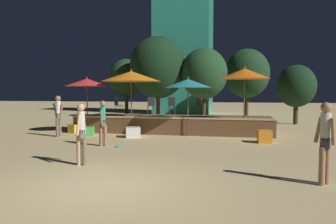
% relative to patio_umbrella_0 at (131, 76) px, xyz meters
% --- Properties ---
extents(ground_plane, '(120.00, 120.00, 0.00)m').
position_rel_patio_umbrella_0_xyz_m(ground_plane, '(2.40, -8.81, -2.77)').
color(ground_plane, tan).
extents(wooden_deck, '(9.63, 3.01, 0.85)m').
position_rel_patio_umbrella_0_xyz_m(wooden_deck, '(1.89, 1.15, -2.38)').
color(wooden_deck, brown).
rests_on(wooden_deck, ground).
extents(patio_umbrella_0, '(2.91, 2.91, 3.10)m').
position_rel_patio_umbrella_0_xyz_m(patio_umbrella_0, '(0.00, 0.00, 0.00)').
color(patio_umbrella_0, brown).
rests_on(patio_umbrella_0, ground).
extents(patio_umbrella_1, '(2.24, 2.24, 3.14)m').
position_rel_patio_umbrella_0_xyz_m(patio_umbrella_1, '(5.34, -0.06, 0.06)').
color(patio_umbrella_1, brown).
rests_on(patio_umbrella_1, ground).
extents(patio_umbrella_2, '(2.16, 2.16, 2.76)m').
position_rel_patio_umbrella_0_xyz_m(patio_umbrella_2, '(-2.31, -0.03, -0.28)').
color(patio_umbrella_2, brown).
rests_on(patio_umbrella_2, ground).
extents(patio_umbrella_3, '(2.15, 2.15, 2.68)m').
position_rel_patio_umbrella_0_xyz_m(patio_umbrella_3, '(2.85, -0.45, -0.37)').
color(patio_umbrella_3, brown).
rests_on(patio_umbrella_3, ground).
extents(cube_seat_0, '(0.82, 0.82, 0.45)m').
position_rel_patio_umbrella_0_xyz_m(cube_seat_0, '(0.52, -1.31, -2.54)').
color(cube_seat_0, white).
rests_on(cube_seat_0, ground).
extents(cube_seat_1, '(0.55, 0.55, 0.42)m').
position_rel_patio_umbrella_0_xyz_m(cube_seat_1, '(-1.61, -1.28, -2.56)').
color(cube_seat_1, '#4CC651').
rests_on(cube_seat_1, ground).
extents(cube_seat_2, '(0.58, 0.58, 0.50)m').
position_rel_patio_umbrella_0_xyz_m(cube_seat_2, '(6.12, -1.72, -2.52)').
color(cube_seat_2, orange).
rests_on(cube_seat_2, ground).
extents(cube_seat_3, '(0.61, 0.61, 0.42)m').
position_rel_patio_umbrella_0_xyz_m(cube_seat_3, '(-2.79, -0.44, -2.55)').
color(cube_seat_3, yellow).
rests_on(cube_seat_3, ground).
extents(person_0, '(0.58, 0.31, 1.84)m').
position_rel_patio_umbrella_0_xyz_m(person_0, '(-2.83, -1.84, -1.74)').
color(person_0, '#72664C').
rests_on(person_0, ground).
extents(person_1, '(0.29, 0.51, 1.69)m').
position_rel_patio_umbrella_0_xyz_m(person_1, '(0.95, -6.96, -1.85)').
color(person_1, '#72664C').
rests_on(person_1, ground).
extents(person_2, '(0.40, 0.43, 1.78)m').
position_rel_patio_umbrella_0_xyz_m(person_2, '(6.96, -7.57, -1.78)').
color(person_2, '#997051').
rests_on(person_2, ground).
extents(person_3, '(0.29, 0.46, 1.68)m').
position_rel_patio_umbrella_0_xyz_m(person_3, '(0.20, -3.83, -1.86)').
color(person_3, '#997051').
rests_on(person_3, ground).
extents(bistro_chair_0, '(0.40, 0.40, 0.90)m').
position_rel_patio_umbrella_0_xyz_m(bistro_chair_0, '(1.68, 1.54, -1.37)').
color(bistro_chair_0, '#2D3338').
rests_on(bistro_chair_0, wooden_deck).
extents(bistro_chair_1, '(0.48, 0.48, 0.90)m').
position_rel_patio_umbrella_0_xyz_m(bistro_chair_1, '(-1.30, 1.52, -1.37)').
color(bistro_chair_1, '#1E4C47').
rests_on(bistro_chair_1, wooden_deck).
extents(bistro_chair_2, '(0.48, 0.48, 0.90)m').
position_rel_patio_umbrella_0_xyz_m(bistro_chair_2, '(3.08, 1.21, -1.37)').
color(bistro_chair_2, '#47474C').
rests_on(bistro_chair_2, wooden_deck).
extents(bistro_chair_3, '(0.40, 0.41, 0.90)m').
position_rel_patio_umbrella_0_xyz_m(bistro_chair_3, '(0.58, 1.47, -1.37)').
color(bistro_chair_3, '#2D3338').
rests_on(bistro_chair_3, wooden_deck).
extents(frisbee_disc, '(0.22, 0.22, 0.03)m').
position_rel_patio_umbrella_0_xyz_m(frisbee_disc, '(0.85, -3.96, -2.75)').
color(frisbee_disc, '#33B2D8').
rests_on(frisbee_disc, ground).
extents(background_tree_0, '(3.18, 3.18, 5.04)m').
position_rel_patio_umbrella_0_xyz_m(background_tree_0, '(2.71, 7.47, 0.51)').
color(background_tree_0, '#3D2B1C').
rests_on(background_tree_0, ground).
extents(background_tree_1, '(2.75, 2.75, 4.64)m').
position_rel_patio_umbrella_0_xyz_m(background_tree_1, '(-3.66, 9.56, 0.35)').
color(background_tree_1, '#3D2B1C').
rests_on(background_tree_1, ground).
extents(background_tree_2, '(3.47, 3.47, 5.38)m').
position_rel_patio_umbrella_0_xyz_m(background_tree_2, '(5.64, 11.25, 0.70)').
color(background_tree_2, '#3D2B1C').
rests_on(background_tree_2, ground).
extents(background_tree_3, '(2.40, 2.40, 3.71)m').
position_rel_patio_umbrella_0_xyz_m(background_tree_3, '(8.57, 6.63, -0.39)').
color(background_tree_3, '#3D2B1C').
rests_on(background_tree_3, ground).
extents(background_tree_4, '(4.01, 4.01, 5.97)m').
position_rel_patio_umbrella_0_xyz_m(background_tree_4, '(-0.58, 7.56, 0.99)').
color(background_tree_4, '#3D2B1C').
rests_on(background_tree_4, ground).
extents(distant_building, '(5.11, 4.64, 13.03)m').
position_rel_patio_umbrella_0_xyz_m(distant_building, '(-0.13, 15.82, 3.75)').
color(distant_building, teal).
rests_on(distant_building, ground).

